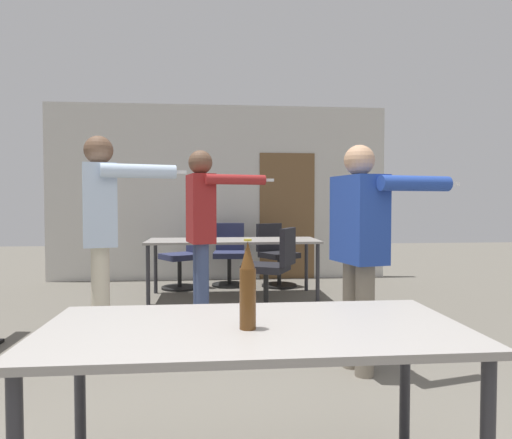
{
  "coord_description": "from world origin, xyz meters",
  "views": [
    {
      "loc": [
        -0.08,
        -1.5,
        1.24
      ],
      "look_at": [
        0.27,
        2.36,
        1.1
      ],
      "focal_mm": 32.0,
      "sensor_mm": 36.0,
      "label": 1
    }
  ],
  "objects_px": {
    "person_center_tall": "(101,221)",
    "office_chair_mid_tucked": "(276,257)",
    "person_left_plaid": "(360,236)",
    "office_chair_side_rolled": "(230,256)",
    "beer_bottle": "(248,287)",
    "person_far_watching": "(202,220)",
    "office_chair_near_pushed": "(272,272)",
    "office_chair_far_right": "(184,258)"
  },
  "relations": [
    {
      "from": "person_center_tall",
      "to": "office_chair_mid_tucked",
      "type": "bearing_deg",
      "value": 129.66
    },
    {
      "from": "person_left_plaid",
      "to": "office_chair_side_rolled",
      "type": "height_order",
      "value": "person_left_plaid"
    },
    {
      "from": "beer_bottle",
      "to": "person_far_watching",
      "type": "bearing_deg",
      "value": 95.1
    },
    {
      "from": "office_chair_side_rolled",
      "to": "office_chair_mid_tucked",
      "type": "xyz_separation_m",
      "value": [
        0.69,
        -0.13,
        -0.0
      ]
    },
    {
      "from": "office_chair_mid_tucked",
      "to": "office_chair_near_pushed",
      "type": "xyz_separation_m",
      "value": [
        -0.26,
        -1.62,
        0.02
      ]
    },
    {
      "from": "office_chair_far_right",
      "to": "office_chair_mid_tucked",
      "type": "bearing_deg",
      "value": -119.93
    },
    {
      "from": "person_center_tall",
      "to": "office_chair_side_rolled",
      "type": "xyz_separation_m",
      "value": [
        1.19,
        2.87,
        -0.65
      ]
    },
    {
      "from": "person_left_plaid",
      "to": "beer_bottle",
      "type": "height_order",
      "value": "person_left_plaid"
    },
    {
      "from": "person_far_watching",
      "to": "office_chair_side_rolled",
      "type": "height_order",
      "value": "person_far_watching"
    },
    {
      "from": "office_chair_far_right",
      "to": "beer_bottle",
      "type": "height_order",
      "value": "beer_bottle"
    },
    {
      "from": "office_chair_far_right",
      "to": "office_chair_near_pushed",
      "type": "distance_m",
      "value": 1.9
    },
    {
      "from": "person_center_tall",
      "to": "office_chair_far_right",
      "type": "bearing_deg",
      "value": 153.07
    },
    {
      "from": "person_far_watching",
      "to": "office_chair_far_right",
      "type": "xyz_separation_m",
      "value": [
        -0.32,
        2.17,
        -0.64
      ]
    },
    {
      "from": "office_chair_side_rolled",
      "to": "beer_bottle",
      "type": "height_order",
      "value": "beer_bottle"
    },
    {
      "from": "person_far_watching",
      "to": "office_chair_far_right",
      "type": "relative_size",
      "value": 1.9
    },
    {
      "from": "office_chair_mid_tucked",
      "to": "office_chair_far_right",
      "type": "relative_size",
      "value": 1.0
    },
    {
      "from": "person_center_tall",
      "to": "beer_bottle",
      "type": "height_order",
      "value": "person_center_tall"
    },
    {
      "from": "person_far_watching",
      "to": "office_chair_far_right",
      "type": "distance_m",
      "value": 2.29
    },
    {
      "from": "person_left_plaid",
      "to": "office_chair_near_pushed",
      "type": "relative_size",
      "value": 1.73
    },
    {
      "from": "office_chair_mid_tucked",
      "to": "beer_bottle",
      "type": "height_order",
      "value": "beer_bottle"
    },
    {
      "from": "office_chair_near_pushed",
      "to": "beer_bottle",
      "type": "height_order",
      "value": "beer_bottle"
    },
    {
      "from": "office_chair_far_right",
      "to": "office_chair_near_pushed",
      "type": "bearing_deg",
      "value": -177.48
    },
    {
      "from": "person_far_watching",
      "to": "beer_bottle",
      "type": "height_order",
      "value": "person_far_watching"
    },
    {
      "from": "office_chair_near_pushed",
      "to": "beer_bottle",
      "type": "distance_m",
      "value": 3.47
    },
    {
      "from": "office_chair_mid_tucked",
      "to": "office_chair_far_right",
      "type": "height_order",
      "value": "same"
    },
    {
      "from": "person_center_tall",
      "to": "person_far_watching",
      "type": "xyz_separation_m",
      "value": [
        0.84,
        0.51,
        -0.02
      ]
    },
    {
      "from": "person_far_watching",
      "to": "office_chair_side_rolled",
      "type": "relative_size",
      "value": 1.89
    },
    {
      "from": "person_left_plaid",
      "to": "office_chair_mid_tucked",
      "type": "relative_size",
      "value": 1.79
    },
    {
      "from": "office_chair_mid_tucked",
      "to": "office_chair_far_right",
      "type": "distance_m",
      "value": 1.36
    },
    {
      "from": "person_far_watching",
      "to": "beer_bottle",
      "type": "distance_m",
      "value": 2.79
    },
    {
      "from": "office_chair_side_rolled",
      "to": "office_chair_mid_tucked",
      "type": "height_order",
      "value": "office_chair_side_rolled"
    },
    {
      "from": "office_chair_mid_tucked",
      "to": "beer_bottle",
      "type": "distance_m",
      "value": 5.1
    },
    {
      "from": "office_chair_far_right",
      "to": "beer_bottle",
      "type": "distance_m",
      "value": 5.0
    },
    {
      "from": "office_chair_mid_tucked",
      "to": "beer_bottle",
      "type": "bearing_deg",
      "value": 52.33
    },
    {
      "from": "person_center_tall",
      "to": "office_chair_side_rolled",
      "type": "relative_size",
      "value": 1.95
    },
    {
      "from": "person_left_plaid",
      "to": "office_chair_side_rolled",
      "type": "bearing_deg",
      "value": -179.66
    },
    {
      "from": "person_far_watching",
      "to": "person_left_plaid",
      "type": "bearing_deg",
      "value": 29.72
    },
    {
      "from": "person_far_watching",
      "to": "office_chair_near_pushed",
      "type": "xyz_separation_m",
      "value": [
        0.77,
        0.62,
        -0.62
      ]
    },
    {
      "from": "beer_bottle",
      "to": "office_chair_near_pushed",
      "type": "bearing_deg",
      "value": 81.18
    },
    {
      "from": "person_left_plaid",
      "to": "person_center_tall",
      "type": "bearing_deg",
      "value": -123.05
    },
    {
      "from": "person_far_watching",
      "to": "office_chair_near_pushed",
      "type": "bearing_deg",
      "value": 115.14
    },
    {
      "from": "person_center_tall",
      "to": "beer_bottle",
      "type": "relative_size",
      "value": 5.24
    }
  ]
}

